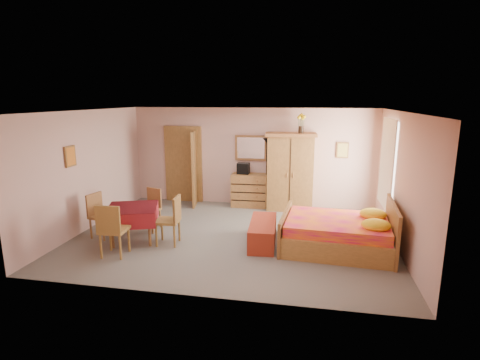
% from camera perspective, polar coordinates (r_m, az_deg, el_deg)
% --- Properties ---
extents(floor, '(6.50, 6.50, 0.00)m').
position_cam_1_polar(floor, '(7.99, -1.11, -8.51)').
color(floor, slate).
rests_on(floor, ground).
extents(ceiling, '(6.50, 6.50, 0.00)m').
position_cam_1_polar(ceiling, '(7.46, -1.20, 10.47)').
color(ceiling, brown).
rests_on(ceiling, wall_back).
extents(wall_back, '(6.50, 0.10, 2.60)m').
position_cam_1_polar(wall_back, '(10.04, 1.76, 3.52)').
color(wall_back, '#C99D92').
rests_on(wall_back, floor).
extents(wall_front, '(6.50, 0.10, 2.60)m').
position_cam_1_polar(wall_front, '(5.27, -6.73, -4.83)').
color(wall_front, '#C99D92').
rests_on(wall_front, floor).
extents(wall_left, '(0.10, 5.00, 2.60)m').
position_cam_1_polar(wall_left, '(8.86, -22.19, 1.40)').
color(wall_left, '#C99D92').
rests_on(wall_left, floor).
extents(wall_right, '(0.10, 5.00, 2.60)m').
position_cam_1_polar(wall_right, '(7.66, 23.38, -0.32)').
color(wall_right, '#C99D92').
rests_on(wall_right, floor).
extents(doorway, '(1.06, 0.12, 2.15)m').
position_cam_1_polar(doorway, '(10.52, -8.56, 2.28)').
color(doorway, '#9E6B35').
rests_on(doorway, floor).
extents(window, '(0.08, 1.40, 1.95)m').
position_cam_1_polar(window, '(8.78, 21.55, 2.35)').
color(window, white).
rests_on(window, wall_right).
extents(picture_left, '(0.04, 0.32, 0.42)m').
position_cam_1_polar(picture_left, '(8.30, -24.46, 3.31)').
color(picture_left, orange).
rests_on(picture_left, wall_left).
extents(picture_back, '(0.30, 0.04, 0.40)m').
position_cam_1_polar(picture_back, '(9.89, 15.36, 4.41)').
color(picture_back, '#D8BF59').
rests_on(picture_back, wall_back).
extents(chest_of_drawers, '(0.95, 0.50, 0.88)m').
position_cam_1_polar(chest_of_drawers, '(9.98, 1.43, -1.57)').
color(chest_of_drawers, '#A26B37').
rests_on(chest_of_drawers, floor).
extents(wall_mirror, '(0.85, 0.05, 0.67)m').
position_cam_1_polar(wall_mirror, '(9.97, 1.66, 4.91)').
color(wall_mirror, white).
rests_on(wall_mirror, wall_back).
extents(stereo, '(0.33, 0.25, 0.29)m').
position_cam_1_polar(stereo, '(9.88, 0.51, 1.78)').
color(stereo, black).
rests_on(stereo, chest_of_drawers).
extents(floor_lamp, '(0.26, 0.26, 1.83)m').
position_cam_1_polar(floor_lamp, '(9.83, 4.06, 1.02)').
color(floor_lamp, black).
rests_on(floor_lamp, floor).
extents(wardrobe, '(1.31, 0.74, 1.99)m').
position_cam_1_polar(wardrobe, '(9.68, 7.61, 1.24)').
color(wardrobe, olive).
rests_on(wardrobe, floor).
extents(sunflower_vase, '(0.21, 0.21, 0.48)m').
position_cam_1_polar(sunflower_vase, '(9.52, 9.32, 8.51)').
color(sunflower_vase, yellow).
rests_on(sunflower_vase, wardrobe).
extents(bed, '(2.19, 1.78, 0.96)m').
position_cam_1_polar(bed, '(7.45, 14.53, -6.59)').
color(bed, '#D61458').
rests_on(bed, floor).
extents(bench, '(0.58, 1.37, 0.45)m').
position_cam_1_polar(bench, '(7.56, 3.50, -7.97)').
color(bench, maroon).
rests_on(bench, floor).
extents(dining_table, '(1.23, 1.23, 0.71)m').
position_cam_1_polar(dining_table, '(7.94, -15.96, -6.44)').
color(dining_table, maroon).
rests_on(dining_table, floor).
extents(chair_south, '(0.48, 0.48, 1.01)m').
position_cam_1_polar(chair_south, '(7.28, -18.63, -7.12)').
color(chair_south, '#A97B39').
rests_on(chair_south, floor).
extents(chair_north, '(0.51, 0.51, 0.89)m').
position_cam_1_polar(chair_north, '(8.55, -13.69, -4.31)').
color(chair_north, olive).
rests_on(chair_north, floor).
extents(chair_west, '(0.50, 0.50, 0.92)m').
position_cam_1_polar(chair_west, '(8.29, -20.25, -5.14)').
color(chair_west, '#9E6935').
rests_on(chair_west, floor).
extents(chair_east, '(0.48, 0.48, 0.98)m').
position_cam_1_polar(chair_east, '(7.56, -10.98, -6.05)').
color(chair_east, olive).
rests_on(chair_east, floor).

